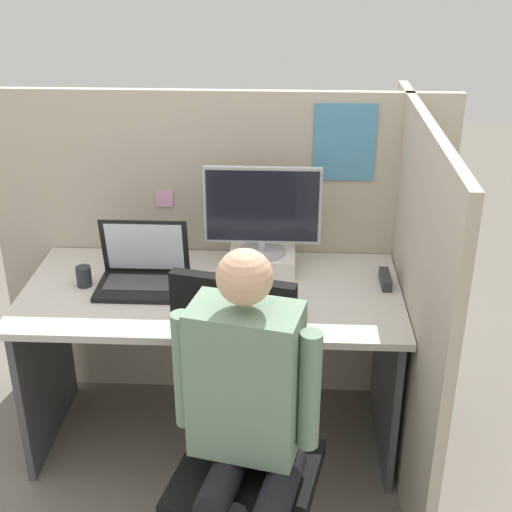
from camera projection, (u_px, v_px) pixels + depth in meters
name	position (u px, v px, depth m)	size (l,w,h in m)	color
ground_plane	(207.00, 497.00, 2.91)	(12.00, 12.00, 0.00)	slate
cubicle_panel_back	(221.00, 251.00, 3.29)	(2.06, 0.05, 1.49)	#B7AD99
cubicle_panel_right	(411.00, 307.00, 2.83)	(0.04, 1.41, 1.49)	#B7AD99
desk	(213.00, 328.00, 3.00)	(1.56, 0.76, 0.76)	beige
paper_box	(262.00, 261.00, 3.08)	(0.28, 0.21, 0.08)	white
monitor	(262.00, 210.00, 2.98)	(0.49, 0.20, 0.38)	#B2B2B7
laptop	(143.00, 274.00, 2.94)	(0.36, 0.26, 0.27)	black
mouse	(195.00, 306.00, 2.78)	(0.06, 0.05, 0.03)	gray
stapler	(385.00, 279.00, 2.96)	(0.04, 0.15, 0.04)	#2D2D33
carrot_toy	(302.00, 318.00, 2.69)	(0.04, 0.12, 0.04)	orange
office_chair	(241.00, 433.00, 2.46)	(0.55, 0.61, 1.06)	black
person	(248.00, 416.00, 2.22)	(0.47, 0.47, 1.28)	black
pen_cup	(84.00, 276.00, 2.94)	(0.06, 0.06, 0.09)	#28282D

